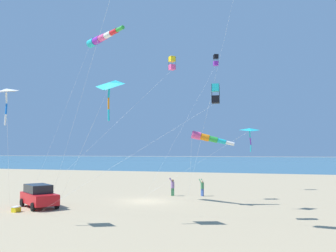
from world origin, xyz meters
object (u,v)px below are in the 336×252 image
(kite_delta_green_low_center, at_px, (6,92))
(kite_windsock_orange_high_right, at_px, (101,38))
(cooler_box, at_px, (16,209))
(kite_delta_black_fish_shape, at_px, (109,86))
(kite_box_long_streamer_right, at_px, (172,63))
(person_child_green_jacket, at_px, (202,187))
(kite_delta_blue_topmost, at_px, (249,130))
(kite_box_yellow_midlevel, at_px, (215,94))
(kite_windsock_red_high_left, at_px, (207,138))
(kite_box_striped_overhead, at_px, (216,60))
(person_adult_flyer, at_px, (173,186))
(parked_car, at_px, (39,196))

(kite_delta_green_low_center, xyz_separation_m, kite_windsock_orange_high_right, (-10.64, 0.79, 6.72))
(cooler_box, height_order, kite_delta_black_fish_shape, kite_delta_black_fish_shape)
(cooler_box, relative_size, kite_box_long_streamer_right, 0.05)
(person_child_green_jacket, height_order, kite_delta_blue_topmost, kite_delta_blue_topmost)
(kite_box_yellow_midlevel, relative_size, kite_box_long_streamer_right, 0.98)
(cooler_box, distance_m, kite_windsock_red_high_left, 16.24)
(kite_delta_blue_topmost, distance_m, kite_delta_green_low_center, 17.94)
(person_child_green_jacket, distance_m, kite_box_striped_overhead, 15.75)
(kite_windsock_red_high_left, relative_size, kite_delta_green_low_center, 0.86)
(kite_windsock_orange_high_right, height_order, kite_box_long_streamer_right, kite_windsock_orange_high_right)
(cooler_box, bearing_deg, kite_box_striped_overhead, 148.06)
(person_adult_flyer, height_order, kite_box_yellow_midlevel, kite_box_yellow_midlevel)
(cooler_box, xyz_separation_m, kite_delta_blue_topmost, (-6.53, 16.83, 6.04))
(kite_windsock_red_high_left, relative_size, kite_box_yellow_midlevel, 0.55)
(person_child_green_jacket, bearing_deg, kite_windsock_red_high_left, 16.23)
(person_child_green_jacket, height_order, kite_delta_green_low_center, kite_delta_green_low_center)
(person_child_green_jacket, bearing_deg, person_adult_flyer, -75.58)
(kite_box_striped_overhead, bearing_deg, parked_car, -34.80)
(kite_delta_black_fish_shape, bearing_deg, kite_delta_blue_topmost, 136.36)
(parked_car, bearing_deg, kite_windsock_orange_high_right, 139.97)
(parked_car, bearing_deg, person_child_green_jacket, 134.94)
(person_adult_flyer, distance_m, kite_box_long_streamer_right, 12.47)
(parked_car, xyz_separation_m, kite_delta_blue_topmost, (-4.22, 16.60, 5.30))
(person_child_green_jacket, height_order, kite_box_striped_overhead, kite_box_striped_overhead)
(kite_box_long_streamer_right, bearing_deg, person_adult_flyer, -164.43)
(kite_box_striped_overhead, bearing_deg, person_child_green_jacket, -5.55)
(person_adult_flyer, distance_m, kite_box_yellow_midlevel, 15.02)
(kite_delta_blue_topmost, xyz_separation_m, kite_box_long_streamer_right, (-3.33, -7.52, 6.85))
(kite_delta_green_low_center, distance_m, kite_box_striped_overhead, 26.45)
(person_child_green_jacket, bearing_deg, kite_delta_blue_topmost, 37.50)
(cooler_box, bearing_deg, kite_box_long_streamer_right, 136.62)
(person_adult_flyer, height_order, kite_delta_blue_topmost, kite_delta_blue_topmost)
(kite_delta_blue_topmost, relative_size, kite_windsock_orange_high_right, 0.75)
(cooler_box, relative_size, kite_windsock_red_high_left, 0.08)
(kite_windsock_red_high_left, xyz_separation_m, kite_box_yellow_midlevel, (6.37, 1.84, 2.74))
(kite_windsock_red_high_left, relative_size, kite_box_striped_overhead, 0.45)
(parked_car, height_order, person_child_green_jacket, parked_car)
(person_adult_flyer, bearing_deg, kite_delta_black_fish_shape, 0.70)
(kite_windsock_red_high_left, relative_size, kite_delta_blue_topmost, 0.64)
(parked_car, distance_m, kite_box_long_streamer_right, 16.95)
(person_child_green_jacket, distance_m, kite_box_yellow_midlevel, 14.65)
(cooler_box, height_order, kite_box_striped_overhead, kite_box_striped_overhead)
(person_child_green_jacket, relative_size, kite_box_striped_overhead, 0.11)
(kite_box_striped_overhead, distance_m, kite_box_long_streamer_right, 10.12)
(kite_box_yellow_midlevel, height_order, kite_box_striped_overhead, kite_box_striped_overhead)
(kite_box_long_streamer_right, bearing_deg, kite_delta_black_fish_shape, -3.04)
(kite_delta_blue_topmost, relative_size, kite_box_long_streamer_right, 0.84)
(cooler_box, relative_size, kite_delta_green_low_center, 0.07)
(kite_box_yellow_midlevel, height_order, kite_delta_green_low_center, kite_box_yellow_midlevel)
(parked_car, xyz_separation_m, kite_delta_black_fish_shape, (4.32, 8.46, 7.84))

